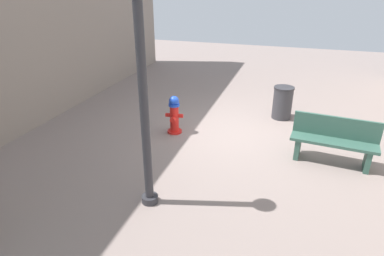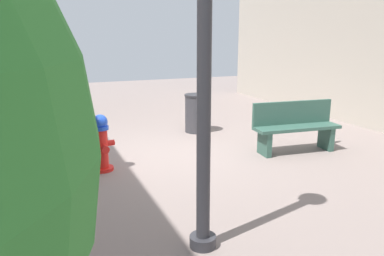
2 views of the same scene
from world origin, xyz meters
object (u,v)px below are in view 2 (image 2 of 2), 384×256
object	(u,v)px
fire_hydrant	(101,143)
trash_bin	(196,113)
street_lamp	(205,20)
bench_near	(295,126)

from	to	relation	value
fire_hydrant	trash_bin	bearing A→B (deg)	-144.20
street_lamp	trash_bin	xyz separation A→B (m)	(-1.85, -4.48, -1.86)
fire_hydrant	bench_near	distance (m)	3.58
bench_near	street_lamp	world-z (taller)	street_lamp
fire_hydrant	bench_near	bearing A→B (deg)	174.58
bench_near	trash_bin	xyz separation A→B (m)	(1.14, -2.09, -0.06)
bench_near	street_lamp	distance (m)	4.23
bench_near	trash_bin	world-z (taller)	bench_near
fire_hydrant	street_lamp	bearing A→B (deg)	101.89
bench_near	trash_bin	size ratio (longest dim) A/B	1.95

